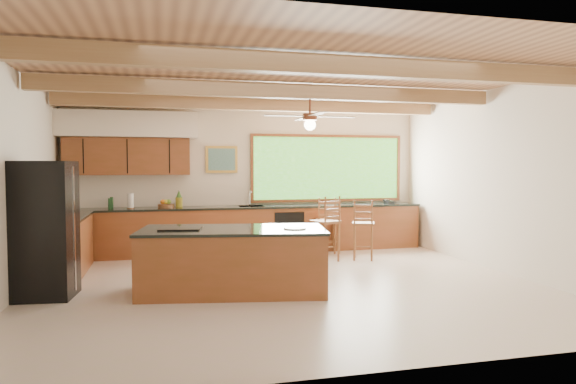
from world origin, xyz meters
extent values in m
plane|color=beige|center=(0.00, 0.00, 0.00)|extent=(7.20, 7.20, 0.00)
cube|color=beige|center=(0.00, 3.25, 1.50)|extent=(7.20, 0.04, 3.00)
cube|color=beige|center=(0.00, -3.25, 1.50)|extent=(7.20, 0.04, 3.00)
cube|color=beige|center=(-3.60, 0.00, 1.50)|extent=(0.04, 6.50, 3.00)
cube|color=beige|center=(3.60, 0.00, 1.50)|extent=(0.04, 6.50, 3.00)
cube|color=tan|center=(0.00, 0.00, 3.00)|extent=(7.20, 6.50, 0.04)
cube|color=#99764C|center=(0.00, -1.60, 2.86)|extent=(7.10, 0.15, 0.22)
cube|color=#99764C|center=(0.00, 0.50, 2.86)|extent=(7.10, 0.15, 0.22)
cube|color=#99764C|center=(0.00, 2.30, 2.86)|extent=(7.10, 0.15, 0.22)
cube|color=brown|center=(-2.35, 3.06, 1.90)|extent=(2.30, 0.35, 0.70)
cube|color=white|center=(-2.35, 2.99, 2.50)|extent=(2.60, 0.50, 0.48)
cylinder|color=#FFEABF|center=(-3.05, 2.99, 2.27)|extent=(0.10, 0.10, 0.01)
cylinder|color=#FFEABF|center=(-1.65, 2.99, 2.27)|extent=(0.10, 0.10, 0.01)
cube|color=#6EC044|center=(1.70, 3.22, 1.67)|extent=(3.20, 0.04, 1.30)
cube|color=#BE8E3A|center=(-0.55, 3.22, 1.85)|extent=(0.64, 0.03, 0.54)
cube|color=#457D69|center=(-0.55, 3.20, 1.85)|extent=(0.54, 0.01, 0.44)
cube|color=brown|center=(0.00, 2.91, 0.44)|extent=(7.00, 0.65, 0.88)
cube|color=black|center=(0.00, 2.91, 0.90)|extent=(7.04, 0.69, 0.04)
cube|color=brown|center=(-3.26, 1.35, 0.44)|extent=(0.65, 2.35, 0.88)
cube|color=black|center=(-3.26, 1.35, 0.90)|extent=(0.69, 2.39, 0.04)
cube|color=black|center=(0.70, 2.58, 0.42)|extent=(0.60, 0.02, 0.78)
cube|color=silver|center=(0.00, 2.91, 0.91)|extent=(0.50, 0.38, 0.03)
cylinder|color=silver|center=(0.00, 3.11, 1.07)|extent=(0.03, 0.03, 0.30)
cylinder|color=silver|center=(0.00, 3.01, 1.20)|extent=(0.03, 0.20, 0.03)
cylinder|color=white|center=(-2.30, 2.88, 1.06)|extent=(0.12, 0.12, 0.29)
cylinder|color=#1C4722|center=(-2.69, 3.05, 1.02)|extent=(0.05, 0.05, 0.19)
cylinder|color=#1C4722|center=(-2.66, 3.06, 1.03)|extent=(0.06, 0.06, 0.21)
cube|color=black|center=(2.93, 2.82, 0.96)|extent=(0.23, 0.21, 0.08)
cube|color=brown|center=(-0.81, -0.22, 0.42)|extent=(2.62, 1.55, 0.83)
cube|color=black|center=(-0.81, -0.22, 0.85)|extent=(2.66, 1.59, 0.04)
cube|color=black|center=(-1.50, -0.10, 0.88)|extent=(0.62, 0.52, 0.02)
cylinder|color=white|center=(0.01, -0.46, 0.88)|extent=(0.30, 0.30, 0.02)
cube|color=black|center=(-3.22, 0.07, 0.89)|extent=(0.76, 0.75, 1.79)
cube|color=silver|center=(-2.87, 0.07, 0.89)|extent=(0.02, 0.05, 1.64)
cube|color=brown|center=(1.41, 2.45, 0.67)|extent=(0.47, 0.47, 0.04)
cylinder|color=brown|center=(1.25, 2.29, 0.32)|extent=(0.04, 0.04, 0.65)
cylinder|color=brown|center=(1.57, 2.29, 0.32)|extent=(0.04, 0.04, 0.65)
cylinder|color=brown|center=(1.25, 2.61, 0.32)|extent=(0.04, 0.04, 0.65)
cylinder|color=brown|center=(1.57, 2.61, 0.32)|extent=(0.04, 0.04, 0.65)
cube|color=brown|center=(1.12, 1.60, 0.72)|extent=(0.56, 0.56, 0.04)
cylinder|color=brown|center=(0.95, 1.43, 0.35)|extent=(0.04, 0.04, 0.69)
cylinder|color=brown|center=(1.29, 1.43, 0.35)|extent=(0.04, 0.04, 0.69)
cylinder|color=brown|center=(0.95, 1.77, 0.35)|extent=(0.04, 0.04, 0.69)
cylinder|color=brown|center=(1.29, 1.77, 0.35)|extent=(0.04, 0.04, 0.69)
cube|color=brown|center=(1.47, 2.38, 0.62)|extent=(0.37, 0.37, 0.04)
cylinder|color=brown|center=(1.33, 2.24, 0.30)|extent=(0.03, 0.03, 0.60)
cylinder|color=brown|center=(1.62, 2.24, 0.30)|extent=(0.03, 0.03, 0.60)
cylinder|color=brown|center=(1.33, 2.53, 0.30)|extent=(0.03, 0.03, 0.60)
cylinder|color=brown|center=(1.62, 2.53, 0.30)|extent=(0.03, 0.03, 0.60)
cube|color=brown|center=(1.85, 1.60, 0.67)|extent=(0.52, 0.52, 0.04)
cylinder|color=brown|center=(1.70, 1.44, 0.32)|extent=(0.04, 0.04, 0.65)
cylinder|color=brown|center=(2.01, 1.44, 0.32)|extent=(0.04, 0.04, 0.65)
cylinder|color=brown|center=(1.70, 1.76, 0.32)|extent=(0.04, 0.04, 0.65)
cylinder|color=brown|center=(2.01, 1.76, 0.32)|extent=(0.04, 0.04, 0.65)
camera|label=1|loc=(-1.76, -7.15, 1.73)|focal=32.00mm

